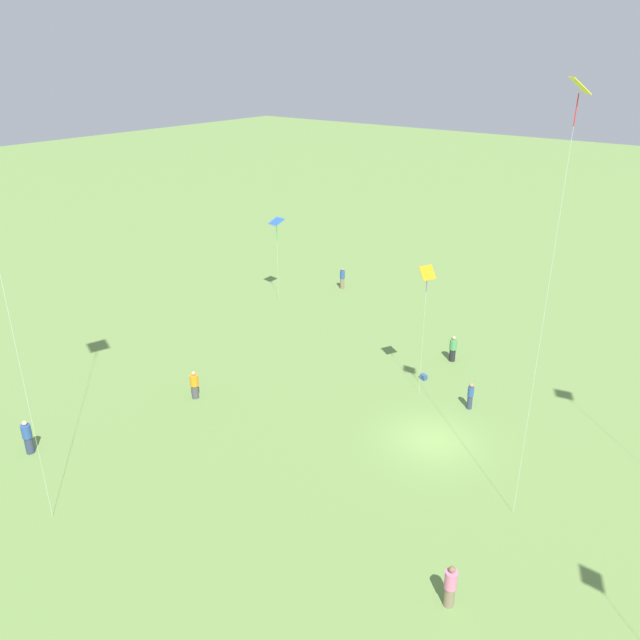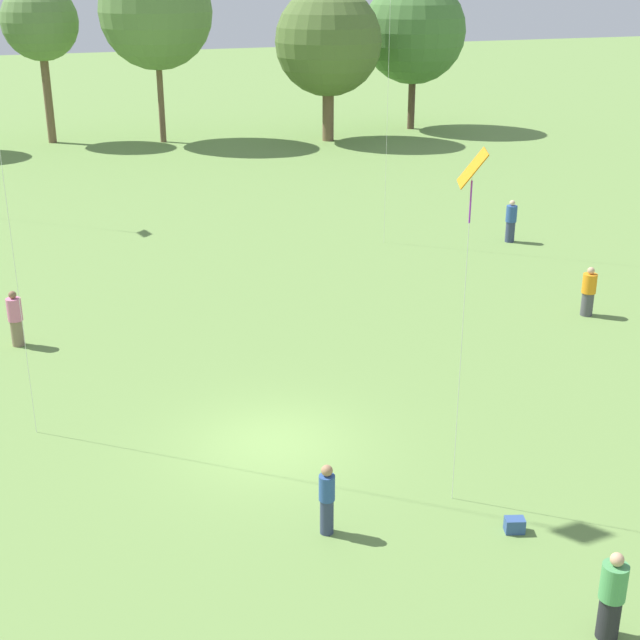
{
  "view_description": "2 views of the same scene",
  "coord_description": "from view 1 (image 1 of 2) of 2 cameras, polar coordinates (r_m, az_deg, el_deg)",
  "views": [
    {
      "loc": [
        -11.73,
        24.59,
        18.27
      ],
      "look_at": [
        6.74,
        0.62,
        5.1
      ],
      "focal_mm": 35.0,
      "sensor_mm": 36.0,
      "label": 1
    },
    {
      "loc": [
        -5.99,
        -18.41,
        10.8
      ],
      "look_at": [
        1.45,
        0.5,
        2.88
      ],
      "focal_mm": 50.0,
      "sensor_mm": 36.0,
      "label": 2
    }
  ],
  "objects": [
    {
      "name": "kite_6",
      "position": [
        22.87,
        22.2,
        16.21
      ],
      "size": [
        0.93,
        0.99,
        17.47
      ],
      "rotation": [
        0.0,
        0.0,
        4.47
      ],
      "color": "yellow",
      "rests_on": "ground_plane"
    },
    {
      "name": "person_5",
      "position": [
        24.34,
        11.81,
        -22.74
      ],
      "size": [
        0.6,
        0.6,
        1.78
      ],
      "rotation": [
        0.0,
        0.0,
        1.14
      ],
      "color": "#847056",
      "rests_on": "ground_plane"
    },
    {
      "name": "person_3",
      "position": [
        36.14,
        -11.41,
        -5.85
      ],
      "size": [
        0.66,
        0.66,
        1.7
      ],
      "rotation": [
        0.0,
        0.0,
        0.98
      ],
      "color": "#4C4C51",
      "rests_on": "ground_plane"
    },
    {
      "name": "kite_1",
      "position": [
        33.82,
        9.77,
        3.87
      ],
      "size": [
        0.8,
        0.95,
        7.68
      ],
      "rotation": [
        0.0,
        0.0,
        3.49
      ],
      "color": "orange",
      "rests_on": "ground_plane"
    },
    {
      "name": "picnic_bag_0",
      "position": [
        38.16,
        9.44,
        -5.16
      ],
      "size": [
        0.47,
        0.39,
        0.32
      ],
      "rotation": [
        0.0,
        0.0,
        2.81
      ],
      "color": "#33518C",
      "rests_on": "ground_plane"
    },
    {
      "name": "person_2",
      "position": [
        34.05,
        -25.17,
        -9.67
      ],
      "size": [
        0.64,
        0.64,
        1.83
      ],
      "rotation": [
        0.0,
        0.0,
        3.69
      ],
      "color": "#333D5B",
      "rests_on": "ground_plane"
    },
    {
      "name": "person_0",
      "position": [
        35.42,
        13.58,
        -6.75
      ],
      "size": [
        0.36,
        0.36,
        1.59
      ],
      "rotation": [
        0.0,
        0.0,
        3.05
      ],
      "color": "#333D5B",
      "rests_on": "ground_plane"
    },
    {
      "name": "person_6",
      "position": [
        51.56,
        2.05,
        3.82
      ],
      "size": [
        0.55,
        0.55,
        1.81
      ],
      "rotation": [
        0.0,
        0.0,
        2.15
      ],
      "color": "#847056",
      "rests_on": "ground_plane"
    },
    {
      "name": "person_1",
      "position": [
        40.39,
        12.05,
        -2.59
      ],
      "size": [
        0.61,
        0.61,
        1.73
      ],
      "rotation": [
        0.0,
        0.0,
        2.69
      ],
      "color": "#232328",
      "rests_on": "ground_plane"
    },
    {
      "name": "kite_3",
      "position": [
        47.78,
        -4.0,
        8.79
      ],
      "size": [
        1.1,
        1.05,
        6.53
      ],
      "rotation": [
        0.0,
        0.0,
        2.18
      ],
      "color": "blue",
      "rests_on": "ground_plane"
    },
    {
      "name": "ground_plane",
      "position": [
        32.8,
        10.21,
        -10.75
      ],
      "size": [
        240.0,
        240.0,
        0.0
      ],
      "primitive_type": "plane",
      "color": "#6B8E47"
    }
  ]
}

